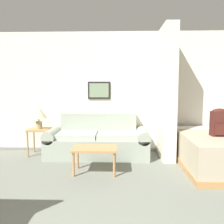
# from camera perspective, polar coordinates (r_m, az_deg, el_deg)

# --- Properties ---
(wall_back) EXTENTS (7.54, 0.16, 2.60)m
(wall_back) POSITION_cam_1_polar(r_m,az_deg,el_deg) (5.52, -0.68, 4.45)
(wall_back) COLOR silver
(wall_back) RESTS_ON ground_plane
(wall_partition_pillar) EXTENTS (0.24, 0.90, 2.60)m
(wall_partition_pillar) POSITION_cam_1_polar(r_m,az_deg,el_deg) (5.08, 12.43, 4.24)
(wall_partition_pillar) COLOR silver
(wall_partition_pillar) RESTS_ON ground_plane
(couch) EXTENTS (2.08, 0.84, 0.86)m
(couch) POSITION_cam_1_polar(r_m,az_deg,el_deg) (5.18, -3.31, -6.66)
(couch) COLOR #99A393
(couch) RESTS_ON ground_plane
(coffee_table) EXTENTS (0.73, 0.47, 0.43)m
(coffee_table) POSITION_cam_1_polar(r_m,az_deg,el_deg) (4.19, -3.92, -8.81)
(coffee_table) COLOR #B27F4C
(coffee_table) RESTS_ON ground_plane
(side_table) EXTENTS (0.43, 0.43, 0.55)m
(side_table) POSITION_cam_1_polar(r_m,az_deg,el_deg) (5.45, -16.30, -4.69)
(side_table) COLOR #B27F4C
(side_table) RESTS_ON ground_plane
(table_lamp) EXTENTS (0.35, 0.35, 0.47)m
(table_lamp) POSITION_cam_1_polar(r_m,az_deg,el_deg) (5.39, -16.43, -0.30)
(table_lamp) COLOR tan
(table_lamp) RESTS_ON side_table
(backpack) EXTENTS (0.29, 0.20, 0.47)m
(backpack) POSITION_cam_1_polar(r_m,az_deg,el_deg) (4.64, 23.39, -2.07)
(backpack) COLOR #471E19
(backpack) RESTS_ON bed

